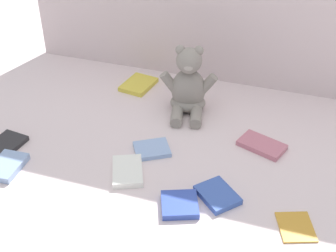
# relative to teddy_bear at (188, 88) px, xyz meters

# --- Properties ---
(ground_plane) EXTENTS (3.20, 3.20, 0.00)m
(ground_plane) POSITION_rel_teddy_bear_xyz_m (0.02, -0.15, -0.09)
(ground_plane) COLOR silver
(teddy_bear) EXTENTS (0.20, 0.19, 0.23)m
(teddy_bear) POSITION_rel_teddy_bear_xyz_m (0.00, 0.00, 0.00)
(teddy_bear) COLOR gray
(teddy_bear) RESTS_ON ground_plane
(book_case_0) EXTENTS (0.13, 0.13, 0.01)m
(book_case_0) POSITION_rel_teddy_bear_xyz_m (-0.04, -0.25, -0.08)
(book_case_0) COLOR #8CACDC
(book_case_0) RESTS_ON ground_plane
(book_case_1) EXTENTS (0.16, 0.12, 0.02)m
(book_case_1) POSITION_rel_teddy_bear_xyz_m (0.28, -0.13, -0.08)
(book_case_1) COLOR #BF6C7E
(book_case_1) RESTS_ON ground_plane
(book_case_2) EXTENTS (0.10, 0.13, 0.02)m
(book_case_2) POSITION_rel_teddy_bear_xyz_m (-0.47, -0.38, -0.08)
(book_case_2) COLOR #29272A
(book_case_2) RESTS_ON ground_plane
(book_case_3) EXTENTS (0.09, 0.12, 0.02)m
(book_case_3) POSITION_rel_teddy_bear_xyz_m (-0.41, -0.46, -0.08)
(book_case_3) COLOR #88A4CF
(book_case_3) RESTS_ON ground_plane
(book_case_4) EXTENTS (0.12, 0.12, 0.02)m
(book_case_4) POSITION_rel_teddy_bear_xyz_m (0.11, -0.46, -0.08)
(book_case_4) COLOR #324DAE
(book_case_4) RESTS_ON ground_plane
(book_case_5) EXTENTS (0.12, 0.15, 0.02)m
(book_case_5) POSITION_rel_teddy_bear_xyz_m (-0.22, 0.09, -0.08)
(book_case_5) COLOR yellow
(book_case_5) RESTS_ON ground_plane
(book_case_6) EXTENTS (0.13, 0.15, 0.02)m
(book_case_6) POSITION_rel_teddy_bear_xyz_m (-0.07, -0.37, -0.08)
(book_case_6) COLOR white
(book_case_6) RESTS_ON ground_plane
(book_case_7) EXTENTS (0.11, 0.12, 0.01)m
(book_case_7) POSITION_rel_teddy_bear_xyz_m (0.41, -0.43, -0.08)
(book_case_7) COLOR gold
(book_case_7) RESTS_ON ground_plane
(book_case_8) EXTENTS (0.14, 0.14, 0.02)m
(book_case_8) POSITION_rel_teddy_bear_xyz_m (0.20, -0.39, -0.08)
(book_case_8) COLOR #3A5BB0
(book_case_8) RESTS_ON ground_plane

